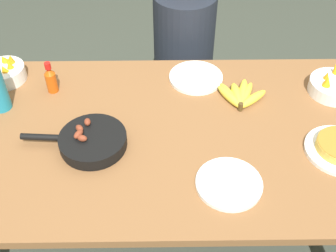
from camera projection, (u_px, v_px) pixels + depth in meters
name	position (u px, v px, depth m)	size (l,w,h in m)	color
ground_plane	(168.00, 236.00, 2.13)	(14.00, 14.00, 0.00)	#383D33
dining_table	(168.00, 148.00, 1.68)	(1.67, 0.95, 0.75)	brown
banana_bunch	(240.00, 96.00, 1.74)	(0.22, 0.20, 0.04)	yellow
skillet	(92.00, 141.00, 1.54)	(0.39, 0.25, 0.08)	black
empty_plate_near_front	(229.00, 184.00, 1.42)	(0.23, 0.23, 0.02)	white
empty_plate_far_left	(196.00, 77.00, 1.85)	(0.24, 0.24, 0.02)	white
fruit_bowl_mango	(4.00, 72.00, 1.83)	(0.18, 0.18, 0.11)	white
fruit_bowl_citrus	(334.00, 86.00, 1.77)	(0.20, 0.20, 0.11)	white
hot_sauce_bottle	(51.00, 79.00, 1.75)	(0.05, 0.05, 0.14)	#C64C0F
person_figure	(183.00, 70.00, 2.33)	(0.35, 0.35, 1.18)	black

